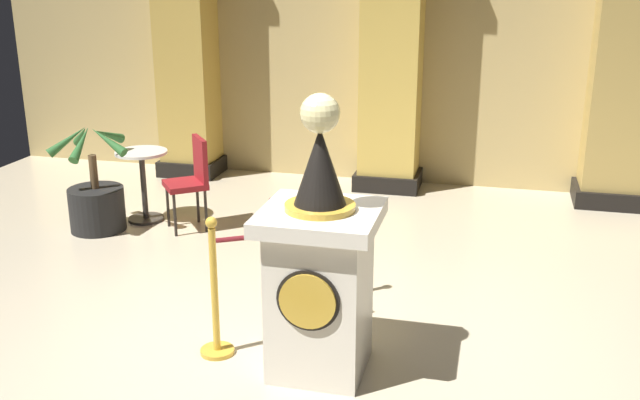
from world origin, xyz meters
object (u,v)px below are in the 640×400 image
object	(u,v)px
stanchion_near	(321,258)
cafe_chair_red	(192,175)
stanchion_far	(215,307)
potted_palm_left	(96,200)
cafe_table	(143,177)
pedestal_clock	(320,270)

from	to	relation	value
stanchion_near	cafe_chair_red	xyz separation A→B (m)	(-1.70, 1.38, 0.20)
stanchion_near	stanchion_far	distance (m)	1.12
stanchion_near	stanchion_far	world-z (taller)	stanchion_near
potted_palm_left	cafe_chair_red	size ratio (longest dim) A/B	1.19
stanchion_near	cafe_table	bearing A→B (deg)	147.28
cafe_chair_red	stanchion_near	bearing A→B (deg)	-39.07
cafe_chair_red	potted_palm_left	bearing A→B (deg)	-163.01
potted_palm_left	cafe_table	size ratio (longest dim) A/B	1.49
pedestal_clock	cafe_table	xyz separation A→B (m)	(-2.56, 2.49, -0.24)
stanchion_near	potted_palm_left	world-z (taller)	potted_palm_left
cafe_chair_red	pedestal_clock	bearing A→B (deg)	-50.84
stanchion_far	cafe_chair_red	size ratio (longest dim) A/B	1.06
potted_palm_left	cafe_table	xyz separation A→B (m)	(0.34, 0.39, 0.16)
cafe_chair_red	stanchion_far	bearing A→B (deg)	-63.30
stanchion_near	cafe_chair_red	world-z (taller)	stanchion_near
pedestal_clock	potted_palm_left	world-z (taller)	pedestal_clock
pedestal_clock	cafe_table	world-z (taller)	pedestal_clock
pedestal_clock	cafe_chair_red	size ratio (longest dim) A/B	1.96
stanchion_near	cafe_chair_red	size ratio (longest dim) A/B	1.11
stanchion_near	cafe_table	world-z (taller)	stanchion_near
pedestal_clock	cafe_table	distance (m)	3.58
pedestal_clock	cafe_chair_red	distance (m)	3.09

